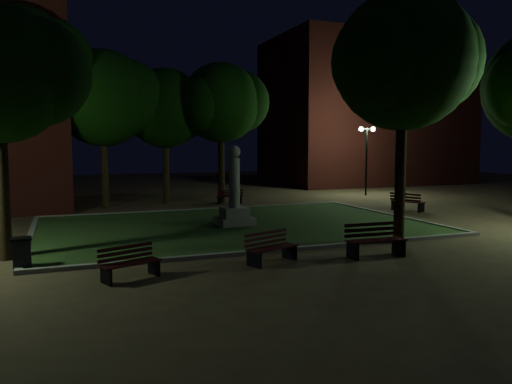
# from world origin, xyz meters

# --- Properties ---
(ground) EXTENTS (80.00, 80.00, 0.00)m
(ground) POSITION_xyz_m (0.00, 0.00, 0.00)
(ground) COLOR #4F402A
(lawn) EXTENTS (15.00, 10.00, 0.08)m
(lawn) POSITION_xyz_m (0.00, 2.00, 0.04)
(lawn) COLOR #2D4D1F
(lawn) RESTS_ON ground
(lawn_kerb) EXTENTS (15.40, 10.40, 0.12)m
(lawn_kerb) POSITION_xyz_m (0.00, 2.00, 0.06)
(lawn_kerb) COLOR slate
(lawn_kerb) RESTS_ON ground
(monument) EXTENTS (1.40, 1.40, 3.20)m
(monument) POSITION_xyz_m (0.00, 2.00, 0.96)
(monument) COLOR gray
(monument) RESTS_ON lawn
(building_far) EXTENTS (16.00, 10.00, 12.00)m
(building_far) POSITION_xyz_m (18.00, 20.00, 6.00)
(building_far) COLOR #561C16
(building_far) RESTS_ON ground
(tree_west) EXTENTS (4.83, 3.94, 7.28)m
(tree_west) POSITION_xyz_m (-7.96, -1.21, 5.30)
(tree_west) COLOR black
(tree_west) RESTS_ON ground
(tree_north_wl) EXTENTS (6.06, 4.95, 8.14)m
(tree_north_wl) POSITION_xyz_m (-4.29, 9.98, 5.67)
(tree_north_wl) COLOR black
(tree_north_wl) RESTS_ON ground
(tree_north_er) EXTENTS (5.40, 4.41, 7.81)m
(tree_north_er) POSITION_xyz_m (1.97, 9.75, 5.60)
(tree_north_er) COLOR black
(tree_north_er) RESTS_ON ground
(tree_se) EXTENTS (5.63, 4.60, 8.36)m
(tree_se) POSITION_xyz_m (4.24, -3.19, 6.06)
(tree_se) COLOR black
(tree_se) RESTS_ON ground
(tree_nw) EXTENTS (6.23, 5.08, 9.59)m
(tree_nw) POSITION_xyz_m (-8.03, 8.40, 7.05)
(tree_nw) COLOR black
(tree_nw) RESTS_ON ground
(tree_far_north) EXTENTS (5.41, 4.41, 7.51)m
(tree_far_north) POSITION_xyz_m (-0.92, 10.92, 5.30)
(tree_far_north) COLOR black
(tree_far_north) RESTS_ON ground
(lamppost_ne) EXTENTS (1.18, 0.28, 4.43)m
(lamppost_ne) POSITION_xyz_m (11.90, 10.49, 3.10)
(lamppost_ne) COLOR black
(lamppost_ne) RESTS_ON ground
(bench_near_left) EXTENTS (1.69, 1.10, 0.88)m
(bench_near_left) POSITION_xyz_m (-1.05, -4.29, 0.41)
(bench_near_left) COLOR black
(bench_near_left) RESTS_ON ground
(bench_near_right) EXTENTS (1.82, 0.69, 0.99)m
(bench_near_right) POSITION_xyz_m (2.15, -4.68, 0.47)
(bench_near_right) COLOR black
(bench_near_right) RESTS_ON ground
(bench_west_near) EXTENTS (1.58, 1.03, 0.82)m
(bench_west_near) POSITION_xyz_m (-4.97, -4.59, 0.39)
(bench_west_near) COLOR black
(bench_west_near) RESTS_ON ground
(bench_right_side) EXTENTS (1.18, 1.75, 0.91)m
(bench_right_side) POSITION_xyz_m (9.54, 3.30, 0.43)
(bench_right_side) COLOR black
(bench_right_side) RESTS_ON ground
(bench_far_side) EXTENTS (1.51, 0.72, 0.80)m
(bench_far_side) POSITION_xyz_m (2.24, 9.41, 0.37)
(bench_far_side) COLOR black
(bench_far_side) RESTS_ON ground
(trash_bin) EXTENTS (0.54, 0.54, 0.86)m
(trash_bin) POSITION_xyz_m (-7.53, -2.60, 0.44)
(trash_bin) COLOR black
(trash_bin) RESTS_ON ground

